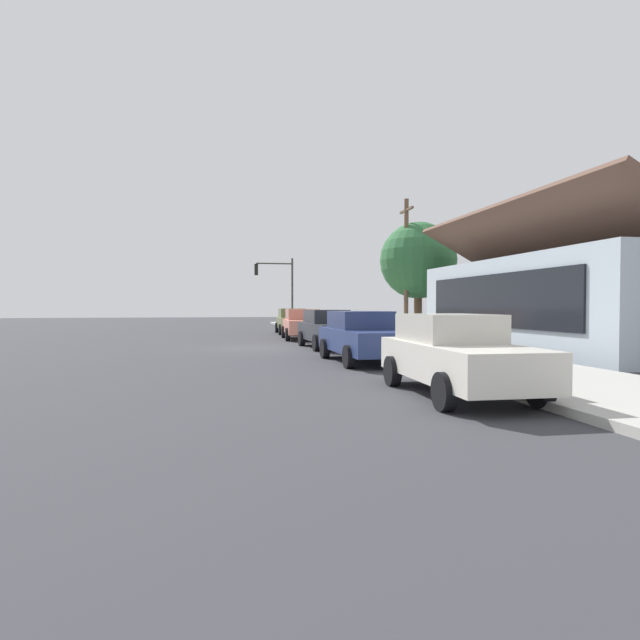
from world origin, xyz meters
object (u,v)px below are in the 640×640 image
object	(u,v)px
car_olive	(292,321)
fire_hydrant_red	(381,339)
car_ivory	(455,354)
traffic_light_main	(278,282)
car_navy	(363,336)
car_coral	(303,324)
utility_pole_wooden	(406,266)
shade_tree	(418,261)
car_charcoal	(328,328)

from	to	relation	value
car_olive	fire_hydrant_red	xyz separation A→B (m)	(13.96, 1.32, -0.32)
car_ivory	traffic_light_main	bearing A→B (deg)	-178.09
car_navy	car_olive	bearing A→B (deg)	177.74
car_coral	fire_hydrant_red	xyz separation A→B (m)	(8.39, 1.56, -0.32)
fire_hydrant_red	utility_pole_wooden	bearing A→B (deg)	153.19
car_coral	fire_hydrant_red	bearing A→B (deg)	13.73
traffic_light_main	shade_tree	bearing A→B (deg)	33.14
car_olive	shade_tree	xyz separation A→B (m)	(5.37, 6.29, 3.44)
car_charcoal	car_ivory	bearing A→B (deg)	-2.24
car_charcoal	car_navy	xyz separation A→B (m)	(5.54, -0.09, 0.00)
car_navy	utility_pole_wooden	world-z (taller)	utility_pole_wooden
traffic_light_main	car_ivory	bearing A→B (deg)	0.37
shade_tree	utility_pole_wooden	distance (m)	1.22
car_charcoal	car_navy	distance (m)	5.54
car_charcoal	car_navy	bearing A→B (deg)	-3.16
car_navy	car_ivory	distance (m)	6.20
car_charcoal	traffic_light_main	bearing A→B (deg)	178.41
car_coral	car_navy	size ratio (longest dim) A/B	0.95
utility_pole_wooden	shade_tree	bearing A→B (deg)	125.00
car_olive	car_navy	bearing A→B (deg)	1.54
car_navy	utility_pole_wooden	size ratio (longest dim) A/B	0.63
car_charcoal	shade_tree	world-z (taller)	shade_tree
car_coral	fire_hydrant_red	size ratio (longest dim) A/B	6.34
traffic_light_main	car_navy	bearing A→B (deg)	0.25
car_coral	shade_tree	distance (m)	7.38
car_navy	utility_pole_wooden	xyz separation A→B (m)	(-10.91, 5.57, 3.11)
shade_tree	car_ivory	bearing A→B (deg)	-19.90
car_charcoal	shade_tree	distance (m)	9.48
car_olive	utility_pole_wooden	size ratio (longest dim) A/B	0.62
car_ivory	utility_pole_wooden	size ratio (longest dim) A/B	0.61
car_navy	traffic_light_main	xyz separation A→B (m)	(-21.72, -0.09, 2.67)
shade_tree	fire_hydrant_red	distance (m)	10.61
car_navy	fire_hydrant_red	bearing A→B (deg)	150.95
traffic_light_main	car_coral	bearing A→B (deg)	0.54
car_charcoal	fire_hydrant_red	world-z (taller)	car_charcoal
car_charcoal	shade_tree	size ratio (longest dim) A/B	0.73
car_charcoal	utility_pole_wooden	bearing A→B (deg)	132.21
car_olive	fire_hydrant_red	world-z (taller)	car_olive
car_olive	traffic_light_main	world-z (taller)	traffic_light_main
car_olive	car_navy	distance (m)	16.96
traffic_light_main	utility_pole_wooden	xyz separation A→B (m)	(10.81, 5.66, 0.44)
car_coral	car_navy	distance (m)	11.39
car_navy	traffic_light_main	size ratio (longest dim) A/B	0.91
car_coral	shade_tree	bearing A→B (deg)	94.92
car_charcoal	car_navy	world-z (taller)	same
car_coral	traffic_light_main	size ratio (longest dim) A/B	0.87
shade_tree	utility_pole_wooden	bearing A→B (deg)	-55.00
car_coral	shade_tree	world-z (taller)	shade_tree
shade_tree	utility_pole_wooden	size ratio (longest dim) A/B	0.85
car_ivory	car_olive	bearing A→B (deg)	-178.84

